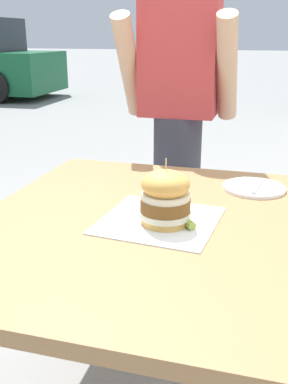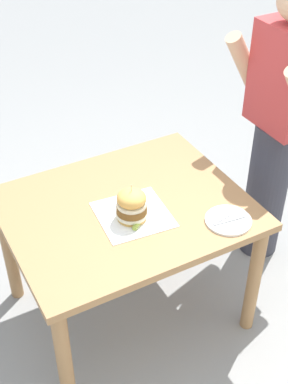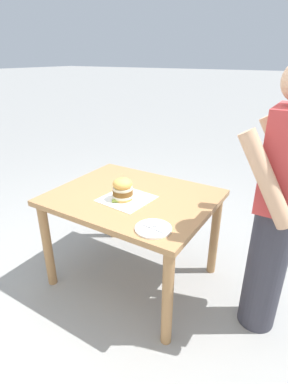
% 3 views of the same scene
% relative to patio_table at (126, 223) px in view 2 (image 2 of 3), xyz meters
% --- Properties ---
extents(ground_plane, '(80.00, 80.00, 0.00)m').
position_rel_patio_table_xyz_m(ground_plane, '(0.00, 0.00, -0.64)').
color(ground_plane, gray).
extents(patio_table, '(0.94, 1.16, 0.75)m').
position_rel_patio_table_xyz_m(patio_table, '(0.00, 0.00, 0.00)').
color(patio_table, '#9E7247').
rests_on(patio_table, ground).
extents(serving_paper, '(0.36, 0.36, 0.00)m').
position_rel_patio_table_xyz_m(serving_paper, '(0.07, -0.00, 0.11)').
color(serving_paper, white).
rests_on(serving_paper, patio_table).
extents(sandwich, '(0.15, 0.15, 0.19)m').
position_rel_patio_table_xyz_m(sandwich, '(0.10, -0.02, 0.19)').
color(sandwich, gold).
rests_on(sandwich, serving_paper).
extents(pickle_spear, '(0.07, 0.08, 0.02)m').
position_rel_patio_table_xyz_m(pickle_spear, '(0.16, -0.02, 0.13)').
color(pickle_spear, '#8EA83D').
rests_on(pickle_spear, serving_paper).
extents(side_plate_with_forks, '(0.22, 0.22, 0.02)m').
position_rel_patio_table_xyz_m(side_plate_with_forks, '(0.33, 0.37, 0.12)').
color(side_plate_with_forks, white).
rests_on(side_plate_with_forks, patio_table).
extents(diner_across_table, '(0.55, 0.35, 1.69)m').
position_rel_patio_table_xyz_m(diner_across_table, '(-0.07, 0.97, 0.24)').
color(diner_across_table, '#33333D').
rests_on(diner_across_table, ground).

